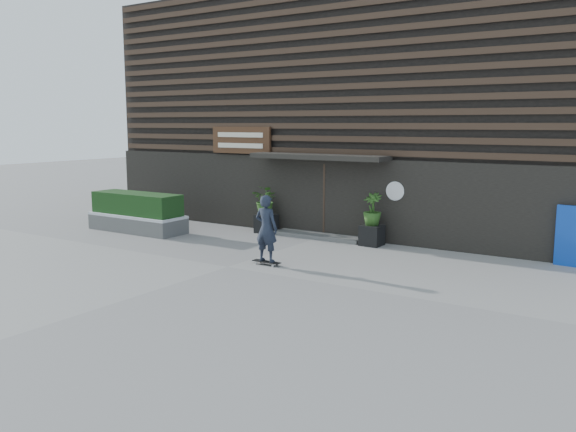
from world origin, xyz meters
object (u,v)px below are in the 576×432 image
Objects in this scene: planter_pot_right at (372,235)px; raised_bed at (138,224)px; skateboarder at (266,229)px; planter_pot_left at (266,224)px.

planter_pot_right is 7.86m from raised_bed.
raised_bed is 6.60m from skateboarder.
planter_pot_right is at bearing 0.00° from planter_pot_left.
planter_pot_right is at bearing 15.55° from raised_bed.
planter_pot_left is at bearing 180.00° from planter_pot_right.
planter_pot_left is 4.32m from raised_bed.
skateboarder is (2.60, -3.70, 0.64)m from planter_pot_left.
skateboarder is at bearing -54.92° from planter_pot_left.
raised_bed is 1.95× the size of skateboarder.
raised_bed is (-3.77, -2.11, -0.05)m from planter_pot_left.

